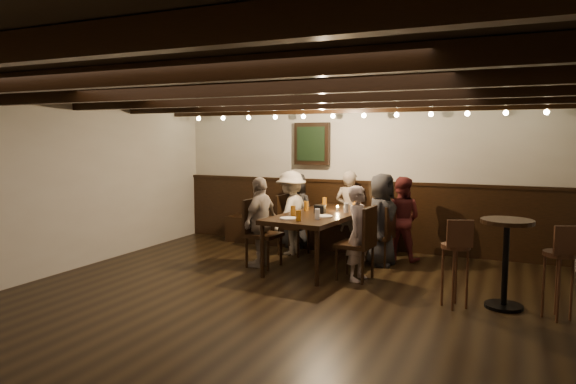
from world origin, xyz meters
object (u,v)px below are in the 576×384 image
at_px(person_right_far, 359,233).
at_px(chair_left_near, 293,236).
at_px(person_right_near, 382,220).
at_px(high_top_table, 506,250).
at_px(person_left_far, 261,222).
at_px(person_left_near, 291,213).
at_px(person_bench_left, 296,210).
at_px(chair_right_near, 379,247).
at_px(person_bench_centre, 349,211).
at_px(bar_stool_right, 558,284).
at_px(dining_table, 321,217).
at_px(chair_right_far, 356,257).
at_px(person_bench_right, 401,219).
at_px(chair_left_far, 263,246).
at_px(bar_stool_left, 455,274).

bearing_deg(person_right_far, chair_left_near, 58.52).
distance_m(person_right_near, high_top_table, 2.14).
bearing_deg(chair_left_near, person_left_far, -1.91).
bearing_deg(person_left_near, person_bench_left, -161.57).
relative_size(chair_right_near, person_right_near, 0.65).
height_order(person_bench_centre, person_left_far, person_bench_centre).
bearing_deg(bar_stool_right, person_bench_centre, 119.98).
xyz_separation_m(chair_left_near, chair_right_near, (1.43, -0.13, -0.02)).
bearing_deg(dining_table, chair_right_far, -31.99).
bearing_deg(person_left_far, person_bench_right, 129.29).
relative_size(chair_left_far, person_right_near, 0.73).
bearing_deg(person_right_near, dining_table, 120.96).
height_order(chair_left_far, chair_right_near, chair_left_far).
xyz_separation_m(person_right_near, bar_stool_right, (2.19, -1.48, -0.30)).
bearing_deg(person_bench_right, high_top_table, 135.55).
xyz_separation_m(dining_table, bar_stool_right, (2.98, -1.10, -0.34)).
distance_m(chair_left_near, person_left_near, 0.38).
bearing_deg(person_bench_left, person_bench_right, 180.00).
xyz_separation_m(person_right_far, bar_stool_left, (1.27, -0.63, -0.25)).
relative_size(person_left_near, bar_stool_left, 1.35).
bearing_deg(person_bench_right, person_bench_left, -0.00).
bearing_deg(person_bench_left, chair_left_near, 111.81).
relative_size(chair_right_far, person_bench_right, 0.76).
distance_m(chair_left_near, chair_right_far, 1.70).
distance_m(person_left_far, person_right_near, 1.75).
bearing_deg(chair_left_far, person_right_far, 90.00).
bearing_deg(person_left_near, bar_stool_right, 71.48).
bearing_deg(person_bench_left, person_right_far, 140.71).
height_order(chair_left_far, bar_stool_right, bar_stool_right).
xyz_separation_m(person_left_near, person_right_far, (1.41, -1.03, -0.05)).
relative_size(chair_left_far, person_bench_left, 0.76).
distance_m(chair_left_near, bar_stool_right, 3.99).
distance_m(chair_right_far, bar_stool_left, 1.45).
bearing_deg(dining_table, person_bench_centre, 90.00).
distance_m(chair_right_near, high_top_table, 2.20).
height_order(person_bench_right, person_left_near, person_left_near).
bearing_deg(chair_left_near, person_right_far, 58.52).
bearing_deg(person_left_near, chair_right_far, 58.53).
distance_m(dining_table, chair_left_near, 0.95).
distance_m(person_left_near, bar_stool_left, 3.17).
xyz_separation_m(chair_left_near, chair_left_far, (-0.08, -0.90, 0.01)).
xyz_separation_m(chair_left_near, person_right_far, (1.38, -1.03, 0.33)).
bearing_deg(chair_right_near, person_bench_right, -21.97).
relative_size(chair_left_far, bar_stool_left, 0.98).
xyz_separation_m(person_bench_right, person_right_far, (-0.27, -1.33, -0.02)).
distance_m(chair_left_near, person_right_near, 1.52).
bearing_deg(person_bench_right, person_left_far, 39.29).
bearing_deg(bar_stool_left, dining_table, 128.68).
xyz_separation_m(chair_right_near, high_top_table, (1.72, -1.33, 0.37)).
xyz_separation_m(person_right_near, high_top_table, (1.69, -1.32, -0.03)).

